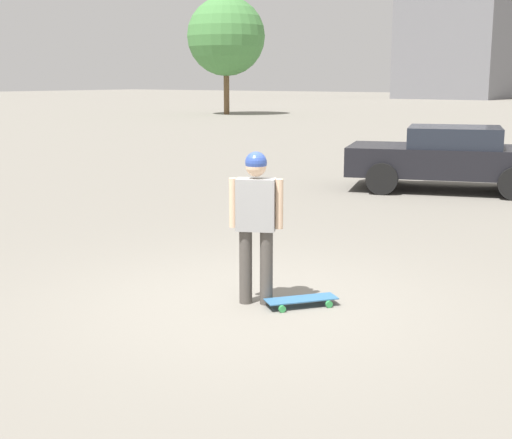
# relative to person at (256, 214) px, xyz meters

# --- Properties ---
(ground_plane) EXTENTS (220.00, 220.00, 0.00)m
(ground_plane) POSITION_rel_person_xyz_m (0.00, 0.00, -0.95)
(ground_plane) COLOR gray
(person) EXTENTS (0.35, 0.52, 1.60)m
(person) POSITION_rel_person_xyz_m (0.00, 0.00, 0.00)
(person) COLOR #4C4742
(person) RESTS_ON ground_plane
(skateboard) EXTENTS (0.74, 0.65, 0.08)m
(skateboard) POSITION_rel_person_xyz_m (0.18, -0.45, -0.89)
(skateboard) COLOR #336693
(skateboard) RESTS_ON ground_plane
(car_parked_near) EXTENTS (3.10, 4.51, 1.35)m
(car_parked_near) POSITION_rel_person_xyz_m (8.67, 1.07, -0.24)
(car_parked_near) COLOR black
(car_parked_near) RESTS_ON ground_plane
(tree_distant) EXTENTS (5.07, 5.07, 7.56)m
(tree_distant) POSITION_rel_person_xyz_m (32.10, 24.72, 4.06)
(tree_distant) COLOR brown
(tree_distant) RESTS_ON ground_plane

